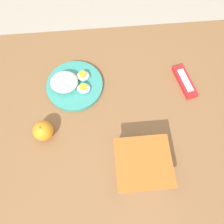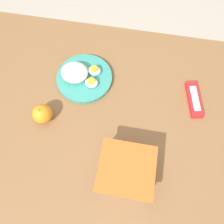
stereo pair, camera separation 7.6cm
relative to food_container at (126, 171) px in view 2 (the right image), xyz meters
The scene contains 6 objects.
ground_plane 0.80m from the food_container, 56.44° to the right, with size 10.00×10.00×0.00m, color #B2A899.
table 0.25m from the food_container, 56.44° to the right, with size 1.28×0.83×0.72m.
food_container is the anchor object (origin of this frame).
orange_fruit 0.34m from the food_container, 24.29° to the right, with size 0.07×0.07×0.07m.
rice_plate 0.39m from the food_container, 56.04° to the right, with size 0.21×0.21×0.06m.
candy_bar 0.37m from the food_container, 125.04° to the right, with size 0.07×0.15×0.02m.
Camera 2 is at (-0.10, 0.29, 1.46)m, focal length 35.00 mm.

